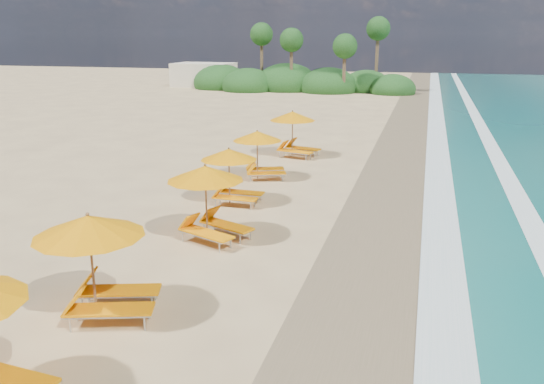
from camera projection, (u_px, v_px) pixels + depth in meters
name	position (u px, v px, depth m)	size (l,w,h in m)	color
ground	(272.00, 226.00, 18.88)	(160.00, 160.00, 0.00)	tan
wet_sand	(392.00, 237.00, 17.85)	(4.00, 160.00, 0.01)	#836D4E
surf_foam	(482.00, 245.00, 17.15)	(4.00, 160.00, 0.01)	white
station_1	(100.00, 259.00, 12.52)	(3.18, 3.10, 2.51)	olive
station_2	(210.00, 198.00, 17.32)	(3.14, 3.10, 2.42)	olive
station_3	(233.00, 172.00, 21.09)	(2.36, 2.19, 2.18)	olive
station_4	(261.00, 151.00, 24.75)	(2.84, 2.79, 2.21)	olive
station_5	(295.00, 131.00, 29.22)	(3.02, 2.92, 2.44)	olive
treeline	(295.00, 82.00, 63.34)	(25.80, 8.80, 9.74)	#163D14
beach_building	(204.00, 75.00, 68.64)	(7.00, 5.00, 2.80)	beige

